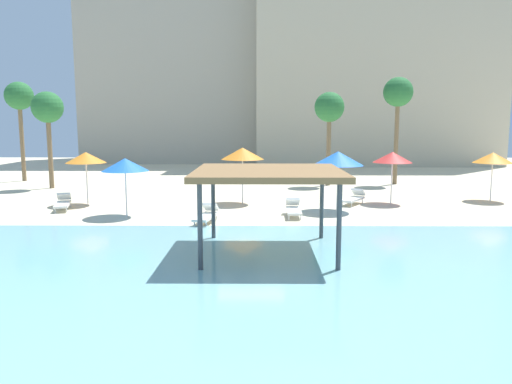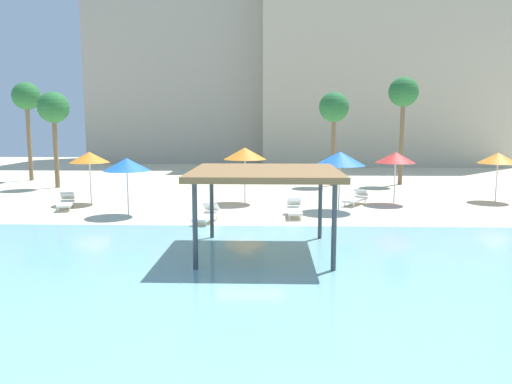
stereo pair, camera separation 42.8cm
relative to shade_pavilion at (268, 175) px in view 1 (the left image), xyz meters
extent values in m
plane|color=beige|center=(-0.59, 2.39, -2.45)|extent=(80.00, 80.00, 0.00)
cube|color=#7AB7C1|center=(-0.59, -2.86, -2.43)|extent=(44.00, 13.50, 0.04)
cylinder|color=#42474C|center=(-1.88, 1.88, -1.24)|extent=(0.14, 0.14, 2.43)
cylinder|color=#42474C|center=(1.88, 1.88, -1.24)|extent=(0.14, 0.14, 2.43)
cylinder|color=#42474C|center=(-1.88, -1.88, -1.24)|extent=(0.14, 0.14, 2.43)
cylinder|color=#42474C|center=(1.88, -1.88, -1.24)|extent=(0.14, 0.14, 2.43)
cube|color=olive|center=(0.00, 0.00, 0.07)|extent=(4.45, 4.45, 0.18)
cylinder|color=silver|center=(3.30, 7.52, -1.41)|extent=(0.06, 0.06, 2.09)
cone|color=blue|center=(3.30, 7.52, -0.04)|extent=(2.32, 2.32, 0.64)
cylinder|color=silver|center=(6.35, 9.65, -1.43)|extent=(0.06, 0.06, 2.05)
cone|color=red|center=(6.35, 9.65, -0.13)|extent=(1.95, 1.95, 0.54)
cylinder|color=silver|center=(-1.14, 9.64, -1.35)|extent=(0.06, 0.06, 2.21)
cone|color=orange|center=(-1.14, 9.64, 0.05)|extent=(2.14, 2.14, 0.59)
cylinder|color=silver|center=(-8.83, 9.17, -1.42)|extent=(0.06, 0.06, 2.06)
cone|color=orange|center=(-8.83, 9.17, -0.12)|extent=(1.95, 1.95, 0.54)
cylinder|color=silver|center=(11.74, 10.49, -1.47)|extent=(0.06, 0.06, 1.97)
cone|color=orange|center=(11.74, 10.49, -0.21)|extent=(1.98, 1.98, 0.54)
cylinder|color=silver|center=(-6.06, 6.12, -1.47)|extent=(0.06, 0.06, 1.96)
cone|color=blue|center=(-6.06, 6.12, -0.22)|extent=(2.01, 2.01, 0.55)
cylinder|color=white|center=(1.43, 5.23, -2.34)|extent=(0.05, 0.05, 0.22)
cylinder|color=white|center=(0.95, 5.23, -2.34)|extent=(0.05, 0.05, 0.22)
cylinder|color=white|center=(1.44, 6.67, -2.34)|extent=(0.05, 0.05, 0.22)
cylinder|color=white|center=(0.96, 6.67, -2.34)|extent=(0.05, 0.05, 0.22)
cube|color=white|center=(1.20, 5.95, -2.18)|extent=(0.61, 1.80, 0.10)
cube|color=white|center=(1.20, 6.69, -1.91)|extent=(0.60, 0.51, 0.40)
cylinder|color=white|center=(-2.34, 3.77, -2.34)|extent=(0.05, 0.05, 0.22)
cylinder|color=white|center=(-2.81, 3.86, -2.34)|extent=(0.05, 0.05, 0.22)
cylinder|color=white|center=(-2.07, 5.18, -2.34)|extent=(0.05, 0.05, 0.22)
cylinder|color=white|center=(-2.55, 5.27, -2.34)|extent=(0.05, 0.05, 0.22)
cube|color=white|center=(-2.44, 4.52, -2.18)|extent=(0.93, 1.88, 0.10)
cube|color=white|center=(-2.31, 5.25, -1.91)|extent=(0.68, 0.61, 0.40)
cylinder|color=white|center=(4.14, 8.42, -2.34)|extent=(0.05, 0.05, 0.22)
cylinder|color=white|center=(3.74, 8.68, -2.34)|extent=(0.05, 0.05, 0.22)
cylinder|color=white|center=(4.91, 9.64, -2.34)|extent=(0.05, 0.05, 0.22)
cylinder|color=white|center=(4.50, 9.90, -2.34)|extent=(0.05, 0.05, 0.22)
cube|color=white|center=(4.32, 9.16, -2.18)|extent=(1.47, 1.84, 0.10)
cube|color=white|center=(4.72, 9.79, -1.91)|extent=(0.78, 0.75, 0.40)
cylinder|color=white|center=(-9.00, 6.89, -2.34)|extent=(0.05, 0.05, 0.22)
cylinder|color=white|center=(-9.46, 6.76, -2.34)|extent=(0.05, 0.05, 0.22)
cylinder|color=white|center=(-9.39, 8.28, -2.34)|extent=(0.05, 0.05, 0.22)
cylinder|color=white|center=(-9.85, 8.15, -2.34)|extent=(0.05, 0.05, 0.22)
cube|color=white|center=(-9.43, 7.52, -2.18)|extent=(1.06, 1.90, 0.10)
cube|color=white|center=(-9.63, 8.24, -1.91)|extent=(0.71, 0.65, 0.40)
cylinder|color=brown|center=(-16.73, 19.07, 0.30)|extent=(0.28, 0.28, 5.50)
sphere|color=#286B33|center=(-16.73, 19.07, 3.40)|extent=(1.90, 1.90, 1.90)
cylinder|color=brown|center=(4.14, 16.79, -0.12)|extent=(0.28, 0.28, 4.66)
sphere|color=#286B33|center=(4.14, 16.79, 2.56)|extent=(1.90, 1.90, 1.90)
cylinder|color=brown|center=(-13.19, 15.25, -0.15)|extent=(0.28, 0.28, 4.61)
sphere|color=#286B33|center=(-13.19, 15.25, 2.51)|extent=(1.90, 1.90, 1.90)
cylinder|color=brown|center=(8.65, 17.46, 0.37)|extent=(0.28, 0.28, 5.65)
sphere|color=#286B33|center=(8.65, 17.46, 3.54)|extent=(1.90, 1.90, 1.90)
cube|color=#B2A893|center=(-7.89, 39.01, 8.23)|extent=(20.43, 11.61, 21.37)
cube|color=beige|center=(10.84, 35.70, 8.43)|extent=(22.86, 11.42, 21.76)
camera|label=1|loc=(-0.25, -14.84, 1.56)|focal=34.44mm
camera|label=2|loc=(0.18, -14.83, 1.56)|focal=34.44mm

